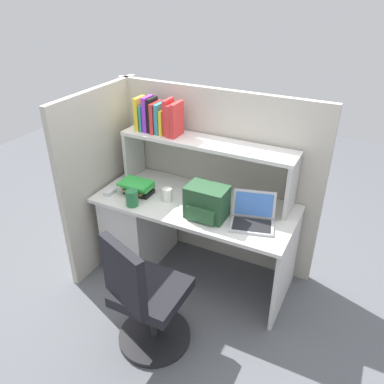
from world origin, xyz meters
name	(u,v)px	position (x,y,z in m)	size (l,w,h in m)	color
ground_plane	(195,273)	(0.00, 0.00, 0.00)	(8.00, 8.00, 0.00)	#595B60
desk	(155,224)	(-0.39, 0.00, 0.40)	(1.60, 0.70, 0.73)	silver
cubicle_partition_rear	(214,178)	(0.00, 0.38, 0.78)	(1.84, 0.05, 1.55)	#B2ADA0
cubicle_partition_left	(105,178)	(-0.85, -0.05, 0.78)	(0.05, 1.06, 1.55)	#B2ADA0
overhead_hutch	(206,153)	(0.00, 0.20, 1.08)	(1.44, 0.28, 0.45)	beige
reference_books_on_shelf	(160,117)	(-0.42, 0.20, 1.31)	(0.38, 0.18, 0.29)	yellow
laptop	(253,217)	(0.50, -0.08, 0.78)	(0.37, 0.34, 0.22)	#B7BABF
backpack	(207,203)	(0.17, -0.14, 0.85)	(0.30, 0.23, 0.25)	#264C2D
computer_mouse	(110,192)	(-0.69, -0.19, 0.75)	(0.06, 0.10, 0.03)	silver
paper_cup	(167,195)	(-0.21, -0.07, 0.78)	(0.08, 0.08, 0.11)	white
snack_canister	(132,198)	(-0.42, -0.26, 0.79)	(0.10, 0.10, 0.13)	#26723F
desk_book_stack	(137,187)	(-0.49, -0.08, 0.79)	(0.26, 0.18, 0.11)	black
office_chair	(146,302)	(0.04, -0.81, 0.39)	(0.53, 0.55, 0.93)	black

